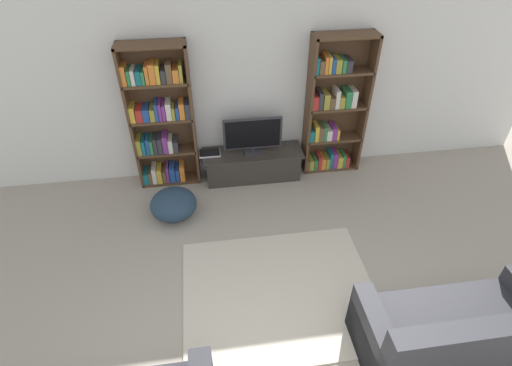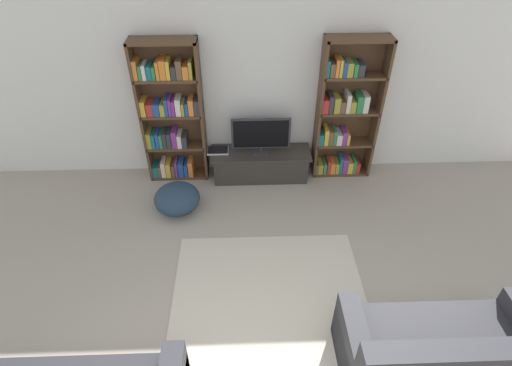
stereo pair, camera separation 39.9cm
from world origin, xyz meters
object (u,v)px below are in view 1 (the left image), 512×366
bookshelf_left (161,120)px  tv_stand (253,164)px  beanbag_ottoman (173,204)px  laptop (210,153)px  couch_right_sofa (456,336)px  television (253,135)px  bookshelf_right (333,110)px

bookshelf_left → tv_stand: 1.44m
bookshelf_left → beanbag_ottoman: bookshelf_left is taller
bookshelf_left → beanbag_ottoman: size_ratio=3.35×
tv_stand → laptop: (-0.61, 0.04, 0.23)m
tv_stand → couch_right_sofa: couch_right_sofa is taller
laptop → couch_right_sofa: (2.04, -3.06, -0.14)m
television → laptop: 0.67m
tv_stand → couch_right_sofa: (1.43, -3.02, 0.08)m
bookshelf_right → television: size_ratio=2.46×
television → tv_stand: bearing=90.0°
bookshelf_left → bookshelf_right: (2.37, 0.00, -0.03)m
television → couch_right_sofa: 3.36m
bookshelf_right → laptop: bearing=-177.4°
bookshelf_left → bookshelf_right: size_ratio=1.00×
television → couch_right_sofa: size_ratio=0.48×
tv_stand → television: bearing=-90.0°
tv_stand → bookshelf_right: bearing=5.7°
tv_stand → laptop: laptop is taller
tv_stand → couch_right_sofa: bearing=-64.7°
tv_stand → beanbag_ottoman: tv_stand is taller
television → beanbag_ottoman: (-1.14, -0.68, -0.54)m
bookshelf_right → bookshelf_left: bearing=-179.9°
couch_right_sofa → bookshelf_left: bearing=130.2°
bookshelf_right → laptop: 1.84m
television → bookshelf_left: bearing=174.2°
bookshelf_left → television: size_ratio=2.46×
television → couch_right_sofa: bearing=-64.6°
bookshelf_right → television: (-1.16, -0.13, -0.23)m
bookshelf_left → television: bookshelf_left is taller
bookshelf_right → beanbag_ottoman: size_ratio=3.35×
bookshelf_right → beanbag_ottoman: 2.55m
television → couch_right_sofa: (1.43, -3.01, -0.42)m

